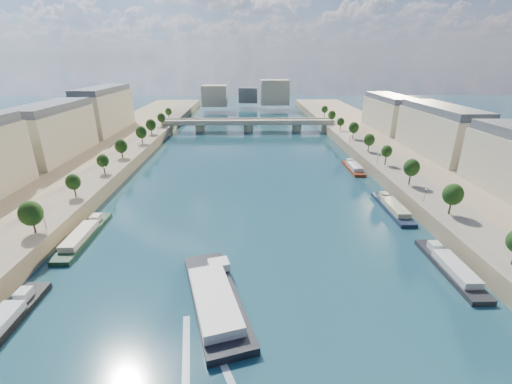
{
  "coord_description": "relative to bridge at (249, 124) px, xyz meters",
  "views": [
    {
      "loc": [
        -0.88,
        -9.22,
        45.72
      ],
      "look_at": [
        1.78,
        94.39,
        5.0
      ],
      "focal_mm": 24.0,
      "sensor_mm": 36.0,
      "label": 1
    }
  ],
  "objects": [
    {
      "name": "ground",
      "position": [
        0.0,
        -117.52,
        -5.08
      ],
      "size": [
        700.0,
        700.0,
        0.0
      ],
      "primitive_type": "plane",
      "color": "#0D313D",
      "rests_on": "ground"
    },
    {
      "name": "quay_left",
      "position": [
        -72.0,
        -117.52,
        -2.58
      ],
      "size": [
        44.0,
        520.0,
        5.0
      ],
      "primitive_type": "cube",
      "color": "#9E8460",
      "rests_on": "ground"
    },
    {
      "name": "quay_right",
      "position": [
        72.0,
        -117.52,
        -2.58
      ],
      "size": [
        44.0,
        520.0,
        5.0
      ],
      "primitive_type": "cube",
      "color": "#9E8460",
      "rests_on": "ground"
    },
    {
      "name": "pave_left",
      "position": [
        -57.0,
        -117.52,
        -0.03
      ],
      "size": [
        14.0,
        520.0,
        0.1
      ],
      "primitive_type": "cube",
      "color": "gray",
      "rests_on": "quay_left"
    },
    {
      "name": "pave_right",
      "position": [
        57.0,
        -117.52,
        -0.03
      ],
      "size": [
        14.0,
        520.0,
        0.1
      ],
      "primitive_type": "cube",
      "color": "gray",
      "rests_on": "quay_right"
    },
    {
      "name": "trees_left",
      "position": [
        -55.0,
        -115.52,
        5.39
      ],
      "size": [
        4.8,
        268.8,
        8.26
      ],
      "color": "#382B1E",
      "rests_on": "ground"
    },
    {
      "name": "trees_right",
      "position": [
        55.0,
        -107.52,
        5.39
      ],
      "size": [
        4.8,
        268.8,
        8.26
      ],
      "color": "#382B1E",
      "rests_on": "ground"
    },
    {
      "name": "lamps_left",
      "position": [
        -52.5,
        -127.52,
        2.7
      ],
      "size": [
        0.36,
        200.36,
        4.28
      ],
      "color": "black",
      "rests_on": "ground"
    },
    {
      "name": "lamps_right",
      "position": [
        52.5,
        -112.52,
        2.7
      ],
      "size": [
        0.36,
        200.36,
        4.28
      ],
      "color": "black",
      "rests_on": "ground"
    },
    {
      "name": "buildings_left",
      "position": [
        -85.0,
        -105.52,
        11.37
      ],
      "size": [
        16.0,
        226.0,
        23.2
      ],
      "color": "#C2B795",
      "rests_on": "ground"
    },
    {
      "name": "buildings_right",
      "position": [
        85.0,
        -105.52,
        11.37
      ],
      "size": [
        16.0,
        226.0,
        23.2
      ],
      "color": "#C2B795",
      "rests_on": "ground"
    },
    {
      "name": "skyline",
      "position": [
        3.19,
        102.01,
        9.57
      ],
      "size": [
        79.0,
        42.0,
        22.0
      ],
      "color": "#C2B795",
      "rests_on": "ground"
    },
    {
      "name": "bridge",
      "position": [
        0.0,
        0.0,
        0.0
      ],
      "size": [
        112.0,
        12.0,
        8.15
      ],
      "color": "#C1B79E",
      "rests_on": "ground"
    },
    {
      "name": "tour_barge",
      "position": [
        -7.56,
        -170.99,
        -3.85
      ],
      "size": [
        16.97,
        32.25,
        4.21
      ],
      "rotation": [
        0.0,
        0.0,
        0.28
      ],
      "color": "black",
      "rests_on": "ground"
    },
    {
      "name": "wake",
      "position": [
        -7.56,
        -187.51,
        -5.06
      ],
      "size": [
        14.57,
        25.88,
        0.04
      ],
      "color": "silver",
      "rests_on": "ground"
    },
    {
      "name": "moored_barges_right",
      "position": [
        45.5,
        -159.33,
        -4.24
      ],
      "size": [
        5.0,
        164.3,
        3.6
      ],
      "color": "black",
      "rests_on": "ground"
    }
  ]
}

